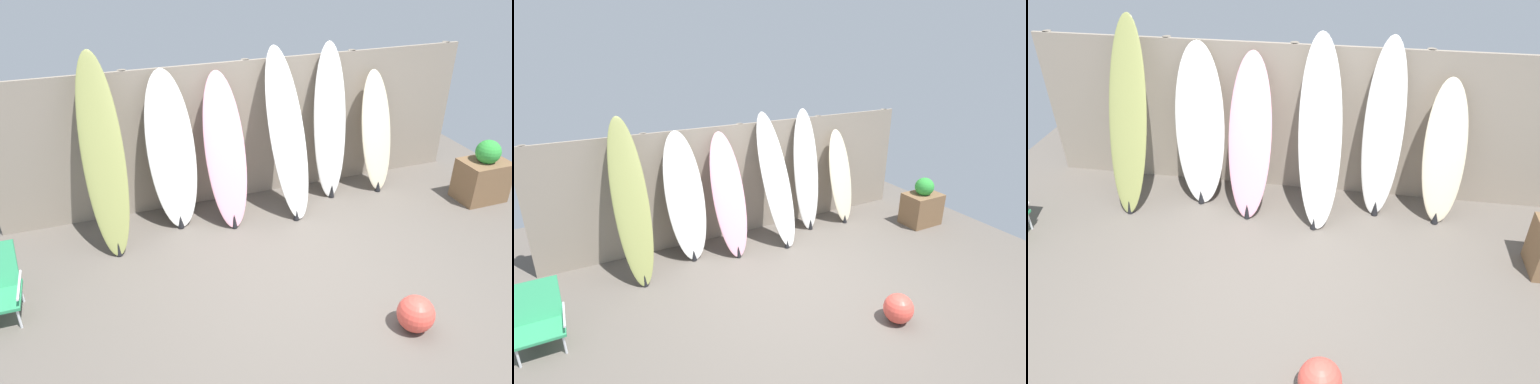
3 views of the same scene
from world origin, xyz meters
TOP-DOWN VIEW (x-y plane):
  - ground at (0.00, 0.00)m, footprint 7.68×7.68m
  - fence_back at (-0.00, 2.01)m, footprint 6.08×0.11m
  - surfboard_olive_0 at (-1.78, 1.47)m, footprint 0.46×0.84m
  - surfboard_white_1 at (-1.03, 1.66)m, footprint 0.61×0.57m
  - surfboard_pink_2 at (-0.42, 1.53)m, footprint 0.48×0.71m
  - surfboard_white_3 at (0.36, 1.52)m, footprint 0.57×0.92m
  - surfboard_white_4 at (1.02, 1.71)m, footprint 0.47×0.50m
  - surfboard_cream_5 at (1.70, 1.66)m, footprint 0.52×0.53m
  - planter_box at (2.84, 0.84)m, footprint 0.60×0.44m
  - beach_ball at (0.62, -0.91)m, footprint 0.34×0.34m

SIDE VIEW (x-z plane):
  - ground at x=0.00m, z-range 0.00..0.00m
  - beach_ball at x=0.62m, z-range 0.00..0.34m
  - planter_box at x=2.84m, z-range -0.07..0.76m
  - surfboard_cream_5 at x=1.70m, z-range -0.01..1.58m
  - surfboard_pink_2 at x=-0.42m, z-range -0.01..1.75m
  - fence_back at x=0.00m, z-range 0.00..1.80m
  - surfboard_white_1 at x=-1.03m, z-range -0.01..1.82m
  - surfboard_white_4 at x=1.02m, z-range -0.02..1.96m
  - surfboard_white_3 at x=0.36m, z-range -0.01..1.98m
  - surfboard_olive_0 at x=-1.78m, z-range -0.01..2.09m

